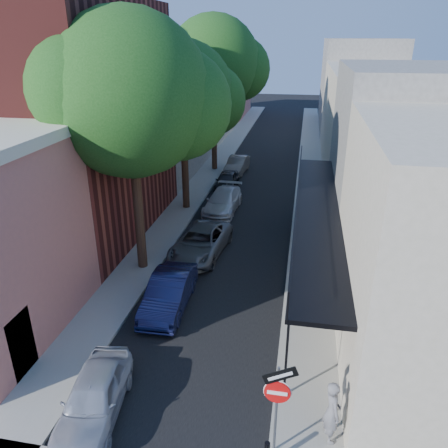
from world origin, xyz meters
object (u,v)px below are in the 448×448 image
at_px(sign_post, 277,396).
at_px(parked_car_b, 169,293).
at_px(parked_car_a, 94,397).
at_px(parked_car_f, 237,165).
at_px(oak_near, 141,98).
at_px(parked_car_c, 201,242).
at_px(oak_far, 220,64).
at_px(pedestrian, 332,411).
at_px(parked_car_d, 223,201).
at_px(parked_car_e, 227,180).
at_px(oak_mid, 190,95).

distance_m(sign_post, parked_car_b, 7.82).
distance_m(parked_car_a, parked_car_f, 25.20).
height_order(sign_post, oak_near, oak_near).
bearing_deg(parked_car_f, parked_car_c, -84.16).
xyz_separation_m(oak_far, pedestrian, (7.95, -25.61, -7.19)).
height_order(parked_car_b, parked_car_f, parked_car_b).
xyz_separation_m(parked_car_d, pedestrian, (6.00, -16.29, 0.40)).
bearing_deg(pedestrian, parked_car_d, 4.78).
distance_m(parked_car_c, pedestrian, 11.88).
bearing_deg(parked_car_e, oak_mid, -109.02).
height_order(parked_car_c, pedestrian, pedestrian).
bearing_deg(oak_mid, parked_car_f, 79.24).
bearing_deg(sign_post, parked_car_f, 101.04).
bearing_deg(pedestrian, oak_near, 27.38).
distance_m(oak_far, pedestrian, 27.76).
relative_size(parked_car_f, pedestrian, 2.08).
height_order(sign_post, oak_far, oak_far).
height_order(sign_post, parked_car_a, sign_post).
bearing_deg(parked_car_c, parked_car_b, -86.19).
xyz_separation_m(parked_car_c, parked_car_f, (-0.43, 14.66, -0.02)).
height_order(parked_car_a, pedestrian, pedestrian).
bearing_deg(pedestrian, parked_car_c, 14.91).
bearing_deg(parked_car_e, parked_car_d, -82.53).
height_order(oak_mid, oak_far, oak_far).
distance_m(oak_far, parked_car_f, 7.79).
xyz_separation_m(sign_post, parked_car_e, (-5.10, 21.42, -1.42)).
bearing_deg(oak_far, pedestrian, -72.74).
height_order(parked_car_a, parked_car_d, parked_car_d).
bearing_deg(parked_car_e, sign_post, -76.13).
bearing_deg(oak_far, parked_car_c, -82.75).
bearing_deg(parked_car_f, parked_car_e, -87.38).
distance_m(parked_car_d, parked_car_e, 4.47).
relative_size(parked_car_d, pedestrian, 2.44).
bearing_deg(parked_car_b, sign_post, -53.66).
height_order(parked_car_d, parked_car_f, parked_car_d).
relative_size(sign_post, parked_car_b, 0.70).
height_order(oak_far, parked_car_f, oak_far).
relative_size(oak_far, pedestrian, 6.25).
height_order(oak_near, oak_far, oak_far).
height_order(oak_mid, parked_car_e, oak_mid).
bearing_deg(parked_car_e, parked_car_f, 88.94).
bearing_deg(sign_post, parked_car_c, 112.63).
distance_m(oak_near, parked_car_f, 17.90).
xyz_separation_m(parked_car_a, parked_car_d, (0.67, 16.59, 0.01)).
relative_size(sign_post, parked_car_c, 0.61).
distance_m(oak_far, parked_car_b, 21.66).
bearing_deg(parked_car_e, parked_car_a, -89.87).
relative_size(oak_near, parked_car_b, 2.69).
relative_size(parked_car_a, parked_car_d, 0.84).
relative_size(parked_car_e, pedestrian, 1.91).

